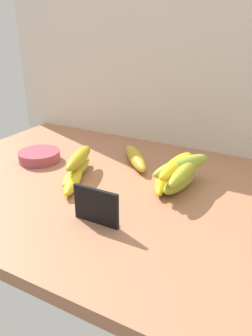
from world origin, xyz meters
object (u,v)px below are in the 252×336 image
at_px(banana_6, 177,166).
at_px(banana_2, 78,171).
at_px(banana_1, 161,181).
at_px(banana_7, 79,158).
at_px(chalkboard_sign, 96,207).
at_px(banana_3, 135,158).
at_px(fruit_bowl, 40,156).
at_px(banana_0, 180,182).
at_px(banana_4, 73,181).
at_px(banana_8, 184,171).
at_px(banana_5, 182,166).

bearing_deg(banana_6, banana_2, -166.50).
height_order(banana_1, banana_7, banana_7).
height_order(chalkboard_sign, banana_3, chalkboard_sign).
distance_m(fruit_bowl, banana_7, 0.18).
relative_size(fruit_bowl, banana_0, 0.86).
bearing_deg(banana_4, chalkboard_sign, -37.39).
height_order(banana_1, banana_8, banana_8).
distance_m(banana_2, banana_4, 0.07).
distance_m(chalkboard_sign, banana_0, 0.26).
xyz_separation_m(banana_1, banana_4, (-0.21, -0.11, 0.00)).
height_order(chalkboard_sign, banana_4, chalkboard_sign).
xyz_separation_m(banana_1, banana_2, (-0.24, -0.05, 0.00)).
relative_size(fruit_bowl, banana_1, 0.82).
bearing_deg(banana_1, chalkboard_sign, -104.06).
bearing_deg(banana_2, banana_1, 12.73).
distance_m(chalkboard_sign, fruit_bowl, 0.41).
bearing_deg(banana_1, banana_2, -167.27).
bearing_deg(banana_6, banana_4, -152.51).
distance_m(banana_2, banana_3, 0.19).
relative_size(banana_0, banana_5, 0.76).
bearing_deg(banana_8, banana_7, -171.86).
relative_size(chalkboard_sign, banana_3, 0.55).
height_order(banana_0, banana_6, banana_6).
height_order(banana_5, banana_6, same).
relative_size(chalkboard_sign, fruit_bowl, 0.85).
bearing_deg(banana_8, fruit_bowl, -178.11).
distance_m(banana_6, banana_8, 0.03).
relative_size(banana_3, banana_4, 1.30).
bearing_deg(banana_7, banana_0, 11.19).
relative_size(banana_6, banana_7, 1.06).
xyz_separation_m(banana_0, banana_6, (-0.01, -0.00, 0.04)).
bearing_deg(banana_8, banana_3, 151.27).
bearing_deg(banana_7, chalkboard_sign, -45.83).
bearing_deg(banana_6, fruit_bowl, -176.28).
relative_size(banana_1, banana_2, 0.81).
distance_m(chalkboard_sign, banana_1, 0.24).
bearing_deg(chalkboard_sign, banana_2, 135.69).
xyz_separation_m(chalkboard_sign, fruit_bowl, (-0.35, 0.21, -0.02)).
xyz_separation_m(chalkboard_sign, banana_3, (-0.08, 0.33, -0.02)).
bearing_deg(banana_1, banana_0, 14.10).
relative_size(banana_0, banana_2, 0.78).
relative_size(banana_2, banana_3, 0.96).
bearing_deg(banana_5, fruit_bowl, -175.43).
bearing_deg(banana_0, banana_5, 89.27).
relative_size(banana_0, banana_6, 0.82).
height_order(fruit_bowl, banana_0, banana_0).
bearing_deg(banana_8, banana_0, 136.24).
distance_m(chalkboard_sign, banana_6, 0.26).
distance_m(banana_1, banana_4, 0.24).
xyz_separation_m(banana_0, banana_4, (-0.25, -0.13, -0.00)).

